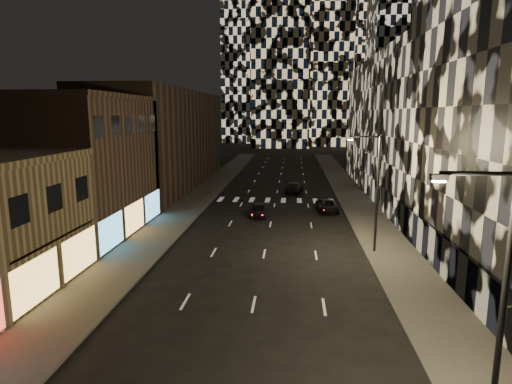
% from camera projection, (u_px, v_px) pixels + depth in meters
% --- Properties ---
extents(sidewalk_left, '(4.00, 120.00, 0.15)m').
position_uv_depth(sidewalk_left, '(198.00, 198.00, 54.72)').
color(sidewalk_left, '#47443F').
rests_on(sidewalk_left, ground).
extents(sidewalk_right, '(4.00, 120.00, 0.15)m').
position_uv_depth(sidewalk_right, '(356.00, 201.00, 53.02)').
color(sidewalk_right, '#47443F').
rests_on(sidewalk_right, ground).
extents(curb_left, '(0.20, 120.00, 0.15)m').
position_uv_depth(curb_left, '(214.00, 198.00, 54.54)').
color(curb_left, '#4C4C47').
rests_on(curb_left, ground).
extents(curb_right, '(0.20, 120.00, 0.15)m').
position_uv_depth(curb_right, '(339.00, 201.00, 53.19)').
color(curb_right, '#4C4C47').
rests_on(curb_right, ground).
extents(retail_brown, '(10.00, 15.00, 12.00)m').
position_uv_depth(retail_brown, '(78.00, 168.00, 38.07)').
color(retail_brown, '#493429').
rests_on(retail_brown, ground).
extents(retail_filler_left, '(10.00, 40.00, 14.00)m').
position_uv_depth(retail_filler_left, '(165.00, 139.00, 63.86)').
color(retail_filler_left, '#493429').
rests_on(retail_filler_left, ground).
extents(midrise_base, '(0.60, 25.00, 3.00)m').
position_uv_depth(midrise_base, '(450.00, 259.00, 27.58)').
color(midrise_base, '#383838').
rests_on(midrise_base, ground).
extents(midrise_filler_right, '(16.00, 40.00, 18.00)m').
position_uv_depth(midrise_filler_right, '(427.00, 127.00, 57.41)').
color(midrise_filler_right, '#232326').
rests_on(midrise_filler_right, ground).
extents(streetlight_near, '(2.55, 0.25, 9.00)m').
position_uv_depth(streetlight_near, '(496.00, 294.00, 13.01)').
color(streetlight_near, black).
rests_on(streetlight_near, sidewalk_right).
extents(streetlight_far, '(2.55, 0.25, 9.00)m').
position_uv_depth(streetlight_far, '(374.00, 185.00, 32.60)').
color(streetlight_far, black).
rests_on(streetlight_far, sidewalk_right).
extents(car_dark_midlane, '(1.99, 4.26, 1.41)m').
position_uv_depth(car_dark_midlane, '(259.00, 210.00, 45.32)').
color(car_dark_midlane, black).
rests_on(car_dark_midlane, ground).
extents(car_dark_oncoming, '(2.70, 5.24, 1.45)m').
position_uv_depth(car_dark_oncoming, '(294.00, 187.00, 59.00)').
color(car_dark_oncoming, black).
rests_on(car_dark_oncoming, ground).
extents(car_dark_rightlane, '(2.51, 4.79, 1.29)m').
position_uv_depth(car_dark_rightlane, '(327.00, 206.00, 47.37)').
color(car_dark_rightlane, black).
rests_on(car_dark_rightlane, ground).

